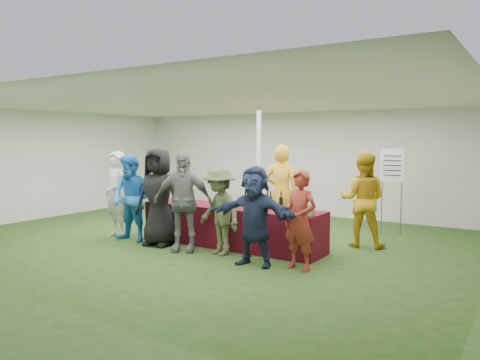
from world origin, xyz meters
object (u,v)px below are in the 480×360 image
Objects in this scene: customer_4 at (220,211)px; serving_table at (231,226)px; wine_list_sign at (392,172)px; customer_3 at (183,201)px; customer_5 at (254,216)px; staff_back at (363,200)px; customer_6 at (300,220)px; staff_pourer at (282,193)px; customer_1 at (131,198)px; dump_bucket at (306,210)px; customer_0 at (116,195)px; customer_2 at (158,197)px.

serving_table is at bearing 125.09° from customer_4.
wine_list_sign is 4.45m from customer_3.
customer_5 reaches higher than customer_4.
customer_5 is (-1.01, -2.21, -0.08)m from staff_back.
customer_5 reaches higher than customer_6.
serving_table is at bearing 32.05° from customer_3.
staff_back reaches higher than serving_table.
staff_pourer reaches higher than customer_1.
dump_bucket reaches higher than serving_table.
customer_0 reaches higher than dump_bucket.
customer_1 reaches higher than serving_table.
staff_pourer reaches higher than customer_6.
customer_0 reaches higher than customer_4.
customer_0 is at bearing -174.29° from dump_bucket.
serving_table is 2.35× the size of customer_6.
wine_list_sign reaches higher than customer_0.
serving_table is at bearing 25.48° from customer_0.
wine_list_sign is at bearing -142.02° from staff_pourer.
customer_1 is 1.13× the size of customer_4.
wine_list_sign reaches higher than staff_back.
serving_table is 2.05× the size of customer_0.
customer_4 is at bearing 68.28° from staff_pourer.
customer_2 is 1.40m from customer_4.
customer_2 reaches higher than customer_1.
wine_list_sign is 1.02× the size of staff_back.
customer_2 is 2.96m from customer_6.
customer_1 is at bearing 14.64° from staff_back.
customer_3 reaches higher than customer_1.
staff_pourer is 3.33m from customer_0.
customer_3 is (-2.73, -3.48, -0.42)m from wine_list_sign.
customer_5 is (1.06, -0.92, 0.42)m from serving_table.
customer_1 is (-4.09, -3.40, -0.46)m from wine_list_sign.
staff_pourer is 2.94m from customer_1.
customer_2 reaches higher than wine_list_sign.
customer_4 is (-1.87, -1.95, -0.12)m from staff_back.
customer_4 is at bearing 10.07° from customer_0.
customer_6 is (0.71, 0.17, -0.03)m from customer_5.
customer_2 is (1.20, -0.06, 0.04)m from customer_0.
staff_back is 3.81m from customer_2.
customer_1 is 1.37m from customer_3.
customer_5 is at bearing -40.82° from serving_table.
staff_pourer is (0.57, 0.93, 0.57)m from serving_table.
customer_0 is at bearing 169.00° from customer_2.
serving_table is at bearing 21.92° from customer_2.
customer_2 is 1.15× the size of customer_5.
customer_1 is 0.93× the size of customer_2.
customer_5 is at bearing 5.93° from customer_0.
wine_list_sign is 1.18× the size of customer_6.
customer_4 is (2.07, 0.06, -0.10)m from customer_1.
customer_4 is at bearing -0.26° from customer_1.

